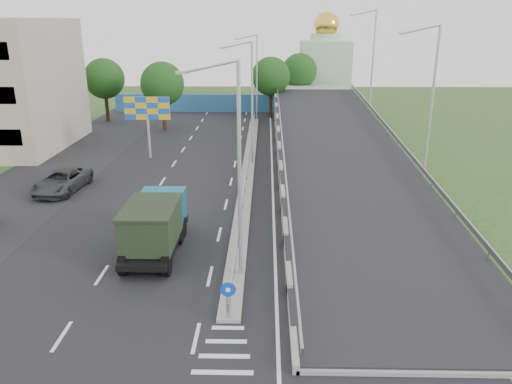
{
  "coord_description": "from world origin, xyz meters",
  "views": [
    {
      "loc": [
        1.5,
        -15.52,
        11.79
      ],
      "look_at": [
        0.91,
        12.31,
        2.2
      ],
      "focal_mm": 35.0,
      "sensor_mm": 36.0,
      "label": 1
    }
  ],
  "objects_px": {
    "lamp_post_mid": "(250,97)",
    "lamp_post_far": "(255,73)",
    "dump_truck": "(155,223)",
    "billboard": "(147,112)",
    "lamp_post_near": "(235,162)",
    "sign_bollard": "(228,300)",
    "church": "(325,67)",
    "parked_car_c": "(62,181)"
  },
  "relations": [
    {
      "from": "lamp_post_far",
      "to": "dump_truck",
      "type": "distance_m",
      "value": 37.76
    },
    {
      "from": "church",
      "to": "billboard",
      "type": "relative_size",
      "value": 2.51
    },
    {
      "from": "lamp_post_far",
      "to": "sign_bollard",
      "type": "bearing_deg",
      "value": -90.14
    },
    {
      "from": "sign_bollard",
      "to": "lamp_post_mid",
      "type": "distance_m",
      "value": 24.3
    },
    {
      "from": "lamp_post_mid",
      "to": "dump_truck",
      "type": "relative_size",
      "value": 1.5
    },
    {
      "from": "sign_bollard",
      "to": "dump_truck",
      "type": "distance_m",
      "value": 7.9
    },
    {
      "from": "lamp_post_mid",
      "to": "lamp_post_far",
      "type": "bearing_deg",
      "value": 90.0
    },
    {
      "from": "sign_bollard",
      "to": "lamp_post_far",
      "type": "xyz_separation_m",
      "value": [
        0.11,
        43.83,
        4.77
      ]
    },
    {
      "from": "lamp_post_far",
      "to": "parked_car_c",
      "type": "height_order",
      "value": "lamp_post_far"
    },
    {
      "from": "lamp_post_mid",
      "to": "dump_truck",
      "type": "xyz_separation_m",
      "value": [
        -4.47,
        -17.26,
        -4.17
      ]
    },
    {
      "from": "lamp_post_mid",
      "to": "billboard",
      "type": "height_order",
      "value": "lamp_post_mid"
    },
    {
      "from": "sign_bollard",
      "to": "lamp_post_mid",
      "type": "xyz_separation_m",
      "value": [
        0.11,
        23.83,
        4.77
      ]
    },
    {
      "from": "lamp_post_mid",
      "to": "sign_bollard",
      "type": "bearing_deg",
      "value": -90.26
    },
    {
      "from": "billboard",
      "to": "parked_car_c",
      "type": "height_order",
      "value": "billboard"
    },
    {
      "from": "church",
      "to": "dump_truck",
      "type": "distance_m",
      "value": 53.36
    },
    {
      "from": "lamp_post_mid",
      "to": "dump_truck",
      "type": "height_order",
      "value": "lamp_post_mid"
    },
    {
      "from": "billboard",
      "to": "dump_truck",
      "type": "bearing_deg",
      "value": -76.44
    },
    {
      "from": "lamp_post_near",
      "to": "sign_bollard",
      "type": "bearing_deg",
      "value": -91.64
    },
    {
      "from": "billboard",
      "to": "parked_car_c",
      "type": "relative_size",
      "value": 0.98
    },
    {
      "from": "billboard",
      "to": "parked_car_c",
      "type": "xyz_separation_m",
      "value": [
        -4.31,
        -9.38,
        -3.41
      ]
    },
    {
      "from": "parked_car_c",
      "to": "lamp_post_mid",
      "type": "bearing_deg",
      "value": 34.59
    },
    {
      "from": "lamp_post_far",
      "to": "billboard",
      "type": "xyz_separation_m",
      "value": [
        -9.11,
        -18.0,
        -1.62
      ]
    },
    {
      "from": "lamp_post_far",
      "to": "billboard",
      "type": "relative_size",
      "value": 1.83
    },
    {
      "from": "lamp_post_far",
      "to": "billboard",
      "type": "bearing_deg",
      "value": -116.84
    },
    {
      "from": "lamp_post_mid",
      "to": "parked_car_c",
      "type": "height_order",
      "value": "lamp_post_mid"
    },
    {
      "from": "billboard",
      "to": "lamp_post_near",
      "type": "bearing_deg",
      "value": -67.51
    },
    {
      "from": "church",
      "to": "parked_car_c",
      "type": "distance_m",
      "value": 47.71
    },
    {
      "from": "sign_bollard",
      "to": "church",
      "type": "height_order",
      "value": "church"
    },
    {
      "from": "dump_truck",
      "to": "parked_car_c",
      "type": "distance_m",
      "value": 13.36
    },
    {
      "from": "lamp_post_mid",
      "to": "dump_truck",
      "type": "distance_m",
      "value": 18.31
    },
    {
      "from": "lamp_post_near",
      "to": "dump_truck",
      "type": "distance_m",
      "value": 6.7
    },
    {
      "from": "lamp_post_mid",
      "to": "church",
      "type": "relative_size",
      "value": 0.73
    },
    {
      "from": "sign_bollard",
      "to": "billboard",
      "type": "relative_size",
      "value": 0.3
    },
    {
      "from": "billboard",
      "to": "dump_truck",
      "type": "height_order",
      "value": "billboard"
    },
    {
      "from": "lamp_post_far",
      "to": "billboard",
      "type": "height_order",
      "value": "lamp_post_far"
    },
    {
      "from": "church",
      "to": "billboard",
      "type": "xyz_separation_m",
      "value": [
        -19.0,
        -32.0,
        -1.12
      ]
    },
    {
      "from": "lamp_post_mid",
      "to": "billboard",
      "type": "distance_m",
      "value": 9.47
    },
    {
      "from": "lamp_post_far",
      "to": "church",
      "type": "relative_size",
      "value": 0.73
    },
    {
      "from": "parked_car_c",
      "to": "sign_bollard",
      "type": "bearing_deg",
      "value": -45.23
    },
    {
      "from": "billboard",
      "to": "sign_bollard",
      "type": "bearing_deg",
      "value": -70.79
    },
    {
      "from": "sign_bollard",
      "to": "lamp_post_near",
      "type": "bearing_deg",
      "value": 88.36
    },
    {
      "from": "lamp_post_mid",
      "to": "lamp_post_far",
      "type": "xyz_separation_m",
      "value": [
        0.0,
        20.0,
        0.0
      ]
    }
  ]
}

